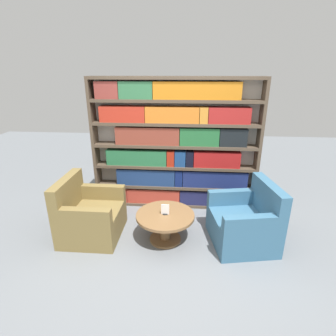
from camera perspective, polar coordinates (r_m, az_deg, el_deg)
ground_plane at (r=3.66m, az=-0.02°, el=-18.49°), size 14.00×14.00×0.00m
bookshelf at (r=4.47m, az=1.53°, el=4.76°), size 2.81×0.30×2.22m
armchair_left at (r=4.05m, az=-16.73°, el=-10.04°), size 0.81×0.87×0.89m
armchair_right at (r=3.89m, az=16.43°, el=-11.39°), size 0.95×1.00×0.89m
coffee_table at (r=3.77m, az=-0.61°, el=-11.57°), size 0.82×0.82×0.42m
table_sign at (r=3.68m, az=-0.62°, el=-9.14°), size 0.11×0.06×0.15m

